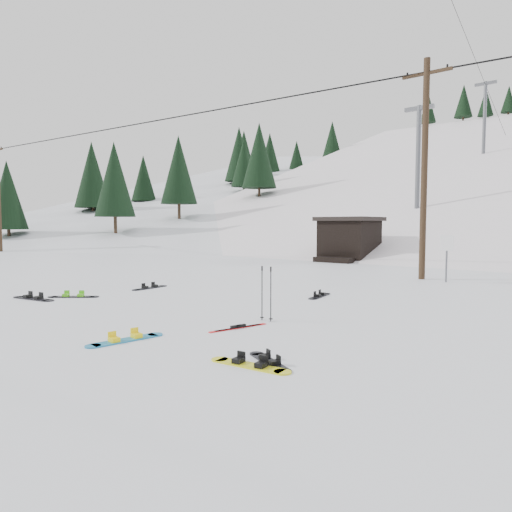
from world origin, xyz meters
The scene contains 17 objects.
ground centered at (0.00, 0.00, 0.00)m, with size 200.00×200.00×0.00m, color white.
ridge_left centered at (-36.00, 48.00, -11.00)m, with size 34.00×85.00×38.00m, color white.
treeline_left centered at (-34.00, 40.00, 0.00)m, with size 20.00×64.00×10.00m, color black, non-canonical shape.
utility_pole centered at (2.00, 14.00, 4.68)m, with size 2.00×0.26×9.00m.
trail_sign centered at (3.10, 13.58, 1.27)m, with size 0.50×0.09×1.85m.
lift_hut centered at (-5.00, 20.94, 1.36)m, with size 3.40×4.10×2.75m.
lift_tower_near centered at (-4.00, 30.00, 7.86)m, with size 2.20×0.36×8.00m.
lift_tower_mid centered at (-4.00, 50.00, 14.36)m, with size 2.20×0.36×8.00m.
hero_snowboard centered at (1.00, 0.17, 0.03)m, with size 0.50×1.60×0.11m.
hero_skis centered at (2.01, 2.38, 0.02)m, with size 0.47×1.44×0.08m.
ski_poles centered at (2.01, 3.39, 0.67)m, with size 0.36×0.09×1.30m.
board_scatter_a centered at (-5.43, 1.35, 0.03)m, with size 1.70×0.58×0.12m.
board_scatter_b centered at (-4.60, 5.11, 0.03)m, with size 0.38×1.55×0.11m.
board_scatter_c centered at (-4.84, 2.32, 0.03)m, with size 1.29×1.12×0.11m.
board_scatter_d centered at (4.07, 0.83, 0.02)m, with size 1.19×0.72×0.09m.
board_scatter_e centered at (3.94, 0.47, 0.03)m, with size 1.49×0.42×0.10m.
board_scatter_f centered at (1.10, 7.33, 0.03)m, with size 0.47×1.43×0.10m.
Camera 1 is at (8.56, -5.06, 2.29)m, focal length 32.00 mm.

